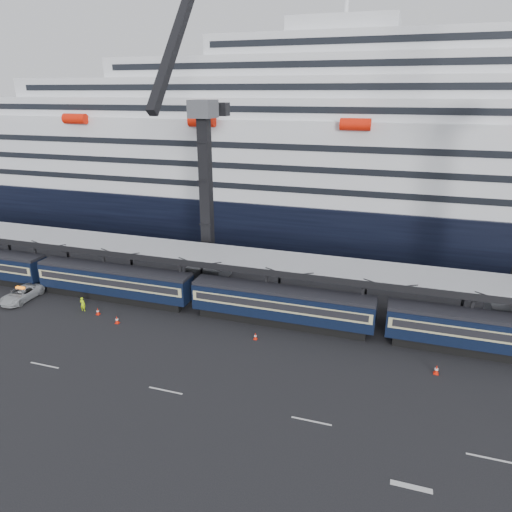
% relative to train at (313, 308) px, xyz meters
% --- Properties ---
extents(ground, '(260.00, 260.00, 0.00)m').
position_rel_train_xyz_m(ground, '(4.65, -10.00, -2.20)').
color(ground, black).
rests_on(ground, ground).
extents(lane_markings, '(111.00, 4.27, 0.02)m').
position_rel_train_xyz_m(lane_markings, '(12.80, -15.23, -2.19)').
color(lane_markings, beige).
rests_on(lane_markings, ground).
extents(train, '(133.05, 3.00, 4.05)m').
position_rel_train_xyz_m(train, '(0.00, 0.00, 0.00)').
color(train, black).
rests_on(train, ground).
extents(canopy, '(130.00, 6.25, 5.53)m').
position_rel_train_xyz_m(canopy, '(4.65, 4.00, 3.05)').
color(canopy, '#9FA1A7').
rests_on(canopy, ground).
extents(cruise_ship, '(214.09, 28.84, 34.00)m').
position_rel_train_xyz_m(cruise_ship, '(3.57, 35.99, 10.14)').
color(cruise_ship, black).
rests_on(cruise_ship, ground).
extents(crane_dark_near, '(4.50, 17.75, 35.08)m').
position_rel_train_xyz_m(crane_dark_near, '(-15.35, 8.59, 9.73)').
color(crane_dark_near, '#46484D').
rests_on(crane_dark_near, ground).
extents(pickup_truck, '(2.68, 5.49, 1.50)m').
position_rel_train_xyz_m(pickup_truck, '(-33.50, -3.72, -1.45)').
color(pickup_truck, '#A9ACB0').
rests_on(pickup_truck, ground).
extents(worker, '(0.62, 0.43, 1.63)m').
position_rel_train_xyz_m(worker, '(-24.93, -3.92, -1.38)').
color(worker, '#C5FF0D').
rests_on(worker, ground).
extents(traffic_cone_a, '(0.40, 0.40, 0.79)m').
position_rel_train_xyz_m(traffic_cone_a, '(-33.67, -5.70, -1.81)').
color(traffic_cone_a, '#F91C07').
rests_on(traffic_cone_a, ground).
extents(traffic_cone_b, '(0.38, 0.38, 0.77)m').
position_rel_train_xyz_m(traffic_cone_b, '(-22.84, -4.18, -1.82)').
color(traffic_cone_b, '#F91C07').
rests_on(traffic_cone_b, ground).
extents(traffic_cone_c, '(0.41, 0.41, 0.82)m').
position_rel_train_xyz_m(traffic_cone_c, '(-19.71, -5.27, -1.80)').
color(traffic_cone_c, '#F91C07').
rests_on(traffic_cone_c, ground).
extents(traffic_cone_d, '(0.35, 0.35, 0.71)m').
position_rel_train_xyz_m(traffic_cone_d, '(-4.89, -4.00, -1.85)').
color(traffic_cone_d, '#F91C07').
rests_on(traffic_cone_d, ground).
extents(traffic_cone_e, '(0.43, 0.43, 0.86)m').
position_rel_train_xyz_m(traffic_cone_e, '(11.69, -4.81, -1.78)').
color(traffic_cone_e, '#F91C07').
rests_on(traffic_cone_e, ground).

